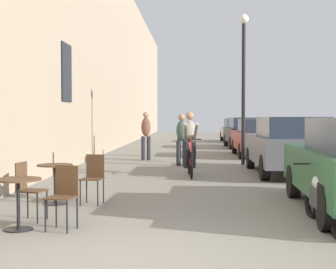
# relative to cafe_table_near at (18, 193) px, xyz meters

# --- Properties ---
(ground_plane) EXTENTS (88.00, 88.00, 0.00)m
(ground_plane) POSITION_rel_cafe_table_near_xyz_m (1.91, -1.51, -0.52)
(ground_plane) COLOR gray
(building_facade_left) EXTENTS (0.54, 68.00, 8.92)m
(building_facade_left) POSITION_rel_cafe_table_near_xyz_m (-1.54, 12.49, 3.94)
(building_facade_left) COLOR tan
(building_facade_left) RESTS_ON ground_plane
(cafe_table_near) EXTENTS (0.64, 0.64, 0.72)m
(cafe_table_near) POSITION_rel_cafe_table_near_xyz_m (0.00, 0.00, 0.00)
(cafe_table_near) COLOR black
(cafe_table_near) RESTS_ON ground_plane
(cafe_chair_near_toward_street) EXTENTS (0.45, 0.45, 0.89)m
(cafe_chair_near_toward_street) POSITION_rel_cafe_table_near_xyz_m (0.62, 0.07, -0.00)
(cafe_chair_near_toward_street) COLOR black
(cafe_chair_near_toward_street) RESTS_ON ground_plane
(cafe_chair_near_toward_wall) EXTENTS (0.44, 0.44, 0.89)m
(cafe_chair_near_toward_wall) POSITION_rel_cafe_table_near_xyz_m (-0.08, 0.63, -0.00)
(cafe_chair_near_toward_wall) COLOR black
(cafe_chair_near_toward_wall) RESTS_ON ground_plane
(cafe_table_mid) EXTENTS (0.64, 0.64, 0.72)m
(cafe_table_mid) POSITION_rel_cafe_table_near_xyz_m (-0.05, 2.08, 0.00)
(cafe_table_mid) COLOR black
(cafe_table_mid) RESTS_ON ground_plane
(cafe_chair_mid_toward_street) EXTENTS (0.46, 0.46, 0.89)m
(cafe_chair_mid_toward_street) POSITION_rel_cafe_table_near_xyz_m (-0.13, 2.63, -0.00)
(cafe_chair_mid_toward_street) COLOR black
(cafe_chair_mid_toward_street) RESTS_ON ground_plane
(cafe_chair_mid_toward_wall) EXTENTS (0.43, 0.43, 0.89)m
(cafe_chair_mid_toward_wall) POSITION_rel_cafe_table_near_xyz_m (0.63, 2.15, -0.00)
(cafe_chair_mid_toward_wall) COLOR black
(cafe_chair_mid_toward_wall) RESTS_ON ground_plane
(cyclist_on_bicycle) EXTENTS (0.52, 1.76, 1.74)m
(cyclist_on_bicycle) POSITION_rel_cafe_table_near_xyz_m (2.36, 6.62, 0.29)
(cyclist_on_bicycle) COLOR black
(cyclist_on_bicycle) RESTS_ON ground_plane
(pedestrian_near) EXTENTS (0.36, 0.26, 1.66)m
(pedestrian_near) POSITION_rel_cafe_table_near_xyz_m (2.07, 9.28, 0.42)
(pedestrian_near) COLOR #26262D
(pedestrian_near) RESTS_ON ground_plane
(pedestrian_mid) EXTENTS (0.36, 0.26, 1.76)m
(pedestrian_mid) POSITION_rel_cafe_table_near_xyz_m (0.74, 11.32, 0.47)
(pedestrian_mid) COLOR #26262D
(pedestrian_mid) RESTS_ON ground_plane
(pedestrian_far) EXTENTS (0.37, 0.29, 1.63)m
(pedestrian_far) POSITION_rel_cafe_table_near_xyz_m (2.00, 12.80, 0.40)
(pedestrian_far) COLOR #26262D
(pedestrian_far) RESTS_ON ground_plane
(street_lamp) EXTENTS (0.32, 0.32, 4.90)m
(street_lamp) POSITION_rel_cafe_table_near_xyz_m (4.08, 9.74, 2.59)
(street_lamp) COLOR black
(street_lamp) RESTS_ON ground_plane
(parked_car_second) EXTENTS (1.90, 4.43, 1.57)m
(parked_car_second) POSITION_rel_cafe_table_near_xyz_m (5.03, 6.98, 0.29)
(parked_car_second) COLOR #595960
(parked_car_second) RESTS_ON ground_plane
(parked_car_third) EXTENTS (1.80, 4.18, 1.48)m
(parked_car_third) POSITION_rel_cafe_table_near_xyz_m (5.01, 13.21, 0.25)
(parked_car_third) COLOR maroon
(parked_car_third) RESTS_ON ground_plane
(parked_car_fourth) EXTENTS (1.92, 4.35, 1.53)m
(parked_car_fourth) POSITION_rel_cafe_table_near_xyz_m (5.06, 18.75, 0.27)
(parked_car_fourth) COLOR black
(parked_car_fourth) RESTS_ON ground_plane
(parked_car_fifth) EXTENTS (1.84, 4.15, 1.46)m
(parked_car_fifth) POSITION_rel_cafe_table_near_xyz_m (5.14, 24.47, 0.24)
(parked_car_fifth) COLOR #B7B7BC
(parked_car_fifth) RESTS_ON ground_plane
(parked_motorcycle) EXTENTS (0.62, 2.15, 0.92)m
(parked_motorcycle) POSITION_rel_cafe_table_near_xyz_m (4.31, 0.39, -0.12)
(parked_motorcycle) COLOR black
(parked_motorcycle) RESTS_ON ground_plane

